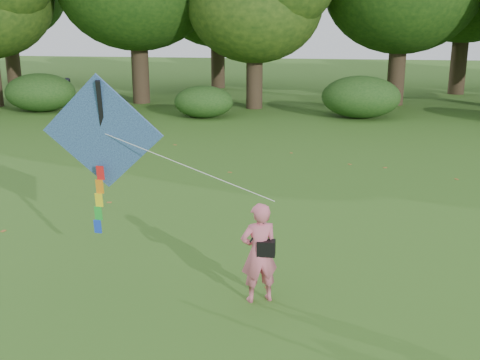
# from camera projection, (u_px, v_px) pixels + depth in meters

# --- Properties ---
(ground) EXTENTS (100.00, 100.00, 0.00)m
(ground) POSITION_uv_depth(u_px,v_px,m) (254.00, 296.00, 10.37)
(ground) COLOR #265114
(ground) RESTS_ON ground
(man_kite_flyer) EXTENTS (0.74, 0.62, 1.74)m
(man_kite_flyer) POSITION_uv_depth(u_px,v_px,m) (259.00, 253.00, 9.99)
(man_kite_flyer) COLOR #CD6075
(man_kite_flyer) RESTS_ON ground
(bystander_left) EXTENTS (0.81, 0.68, 1.50)m
(bystander_left) POSITION_uv_depth(u_px,v_px,m) (69.00, 93.00, 29.37)
(bystander_left) COLOR #2B2F39
(bystander_left) RESTS_ON ground
(crossbody_bag) EXTENTS (0.43, 0.20, 0.70)m
(crossbody_bag) POSITION_uv_depth(u_px,v_px,m) (266.00, 247.00, 9.92)
(crossbody_bag) COLOR black
(crossbody_bag) RESTS_ON ground
(flying_kite) EXTENTS (4.22, 1.26, 2.99)m
(flying_kite) POSITION_uv_depth(u_px,v_px,m) (103.00, 136.00, 10.63)
(flying_kite) COLOR #2847AD
(flying_kite) RESTS_ON ground
(shrub_band) EXTENTS (39.15, 3.22, 1.88)m
(shrub_band) POSITION_uv_depth(u_px,v_px,m) (277.00, 98.00, 27.00)
(shrub_band) COLOR #264919
(shrub_band) RESTS_ON ground
(fallen_leaves) EXTENTS (11.37, 14.43, 0.01)m
(fallen_leaves) POSITION_uv_depth(u_px,v_px,m) (279.00, 192.00, 16.19)
(fallen_leaves) COLOR #935928
(fallen_leaves) RESTS_ON ground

